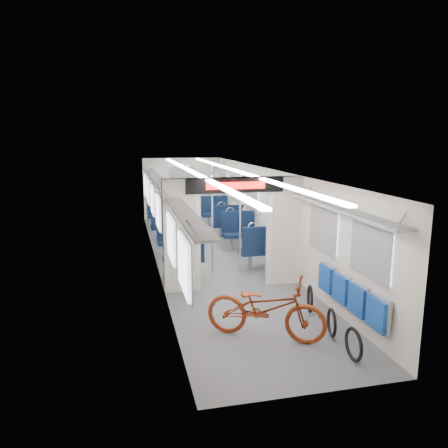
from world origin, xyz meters
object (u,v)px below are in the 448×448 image
bike_hoop_a (353,346)px  stanchion_far_right (212,206)px  seat_bay_near_right (249,236)px  bike_hoop_b (332,324)px  stanchion_far_left (189,205)px  bike_hoop_c (310,300)px  seat_bay_near_left (179,245)px  stanchion_near_left (212,228)px  stanchion_near_right (240,225)px  bicycle (266,308)px  seat_bay_far_left (164,216)px  seat_bay_far_right (221,214)px  flip_bench (350,294)px

bike_hoop_a → stanchion_far_right: stanchion_far_right is taller
bike_hoop_a → seat_bay_near_right: size_ratio=0.21×
bike_hoop_b → seat_bay_near_right: bearing=89.9°
stanchion_far_left → stanchion_far_right: (0.63, -0.32, 0.00)m
bike_hoop_c → seat_bay_near_left: seat_bay_near_left is taller
stanchion_near_left → stanchion_near_right: size_ratio=1.00×
bicycle → bike_hoop_c: 1.39m
bike_hoop_b → seat_bay_far_left: seat_bay_far_left is taller
seat_bay_far_right → stanchion_far_right: size_ratio=0.98×
bike_hoop_a → seat_bay_near_left: 5.43m
stanchion_far_left → seat_bay_far_left: bearing=110.5°
bike_hoop_c → stanchion_far_left: stanchion_far_left is taller
seat_bay_far_left → seat_bay_far_right: seat_bay_far_left is taller
bike_hoop_c → seat_bay_near_right: seat_bay_near_right is taller
seat_bay_far_right → stanchion_far_left: size_ratio=0.98×
bike_hoop_b → stanchion_far_left: stanchion_far_left is taller
bike_hoop_b → seat_bay_far_left: (-1.86, 8.08, 0.37)m
seat_bay_near_left → stanchion_far_right: size_ratio=0.88×
bike_hoop_c → stanchion_far_left: bearing=103.7°
bike_hoop_b → stanchion_far_right: size_ratio=0.20×
bicycle → bike_hoop_a: size_ratio=3.88×
bike_hoop_a → seat_bay_far_right: (0.05, 8.75, 0.35)m
seat_bay_near_right → stanchion_near_right: (-0.59, -1.26, 0.58)m
bicycle → stanchion_near_right: 3.33m
bike_hoop_a → seat_bay_near_right: 5.46m
stanchion_far_right → stanchion_near_right: bearing=-88.4°
seat_bay_near_left → seat_bay_far_right: seat_bay_far_right is taller
bicycle → bike_hoop_a: bicycle is taller
stanchion_far_left → seat_bay_near_right: bearing=-55.0°
flip_bench → seat_bay_far_left: (-2.29, 7.84, -0.01)m
seat_bay_near_right → bike_hoop_b: bearing=-90.1°
bike_hoop_b → seat_bay_far_right: seat_bay_far_right is taller
seat_bay_near_left → stanchion_far_left: (0.58, 2.18, 0.61)m
bike_hoop_b → stanchion_near_left: bearing=111.3°
seat_bay_far_right → seat_bay_near_right: bearing=-90.0°
seat_bay_near_left → stanchion_far_left: stanchion_far_left is taller
seat_bay_far_left → stanchion_far_right: size_ratio=1.00×
bicycle → stanchion_far_left: stanchion_far_left is taller
seat_bay_far_left → flip_bench: bearing=-73.7°
bike_hoop_a → stanchion_near_left: 4.27m
stanchion_near_right → bike_hoop_b: bearing=-80.4°
seat_bay_near_right → seat_bay_far_right: seat_bay_near_right is taller
bike_hoop_a → stanchion_near_left: (-1.21, 3.98, 0.93)m
bicycle → seat_bay_near_right: (1.04, 4.50, 0.07)m
flip_bench → seat_bay_far_left: bearing=106.3°
seat_bay_near_left → bike_hoop_a: bearing=-70.4°
bike_hoop_c → seat_bay_near_right: (-0.07, 3.70, 0.34)m
bike_hoop_c → bike_hoop_a: bearing=-93.9°
seat_bay_far_right → stanchion_near_left: bearing=-104.9°
bicycle → stanchion_far_left: size_ratio=0.82×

